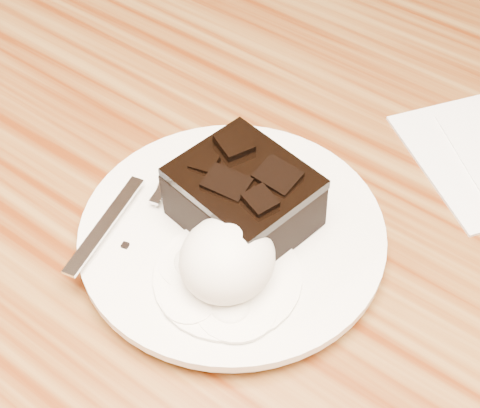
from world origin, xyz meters
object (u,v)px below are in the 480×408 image
Objects in this scene: brownie at (244,200)px; spoon at (175,187)px; ice_cream_scoop at (227,259)px; plate at (232,237)px.

brownie is 0.61× the size of spoon.
spoon is (-0.09, 0.04, -0.02)m from ice_cream_scoop.
spoon is at bearing 153.37° from ice_cream_scoop.
ice_cream_scoop reaches higher than plate.
ice_cream_scoop is (0.03, -0.04, 0.03)m from plate.
plate is at bearing -17.36° from spoon.
plate is 1.52× the size of spoon.
ice_cream_scoop is at bearing -64.61° from brownie.
brownie reaches higher than plate.
brownie is (0.00, 0.01, 0.03)m from plate.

